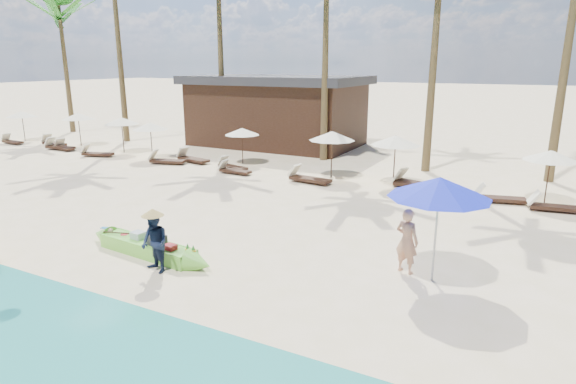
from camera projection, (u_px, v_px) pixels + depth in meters
The scene contains 30 objects.
ground at pixel (221, 268), 12.31m from camera, with size 240.00×240.00×0.00m, color beige.
wet_sand_strip at pixel (46, 377), 8.03m from camera, with size 240.00×4.50×0.01m, color tan.
green_canoe at pixel (147, 247), 13.08m from camera, with size 5.03×0.93×0.64m.
tourist at pixel (407, 241), 11.85m from camera, with size 0.60×0.40×1.66m, color tan.
vendor_green at pixel (155, 243), 11.88m from camera, with size 0.75×0.58×1.53m, color #141D38.
blue_umbrella at pixel (440, 187), 11.02m from camera, with size 2.37×2.37×2.55m.
resort_parasol_0 at pixel (22, 114), 31.95m from camera, with size 1.90×1.90×1.96m.
lounger_0_left at pixel (12, 141), 30.99m from camera, with size 1.72×0.61×0.58m.
lounger_0_right at pixel (53, 143), 30.23m from camera, with size 1.98×0.81×0.66m.
resort_parasol_1 at pixel (78, 116), 30.00m from camera, with size 1.99×1.99×2.05m.
lounger_1_left at pixel (59, 146), 28.89m from camera, with size 1.99×0.74×0.66m.
lounger_1_right at pixel (64, 147), 28.85m from camera, with size 1.79×1.04×0.58m.
resort_parasol_2 at pixel (121, 121), 27.65m from camera, with size 1.98×1.98×2.04m.
lounger_2_left at pixel (96, 153), 26.83m from camera, with size 1.88×1.06×0.61m.
resort_parasol_3 at pixel (150, 126), 25.87m from camera, with size 1.91×1.91×1.96m.
lounger_3_left at pixel (165, 160), 24.85m from camera, with size 1.99×1.08×0.65m.
lounger_3_right at pixel (192, 158), 25.28m from camera, with size 2.06×0.96×0.67m.
resort_parasol_4 at pixel (242, 132), 24.63m from camera, with size 1.79×1.79×1.84m.
lounger_4_left at pixel (233, 170), 22.68m from camera, with size 1.65×0.54×0.56m.
lounger_4_right at pixel (231, 166), 23.54m from camera, with size 1.77×0.91×0.58m.
resort_parasol_5 at pixel (332, 136), 21.49m from camera, with size 2.06×2.06×2.12m.
lounger_5_left at pixel (307, 178), 20.99m from camera, with size 2.02×0.81×0.67m.
resort_parasol_6 at pixel (396, 140), 20.11m from camera, with size 2.08×2.08×2.14m.
lounger_6_left at pixel (414, 182), 20.23m from camera, with size 2.01×1.18×0.65m.
lounger_6_right at pixel (412, 183), 20.16m from camera, with size 1.95×0.77×0.65m.
resort_parasol_7 at pixel (551, 156), 17.56m from camera, with size 1.93×1.93×1.99m.
lounger_7_left at pixel (497, 197), 17.99m from camera, with size 1.92×0.98×0.63m.
lounger_7_right at pixel (553, 206), 16.93m from camera, with size 1.88×0.83×0.62m.
palm_0 at pixel (60, 19), 34.46m from camera, with size 2.08×2.08×9.90m.
pavilion_west at pixel (277, 110), 30.29m from camera, with size 10.80×6.60×4.30m.
Camera 1 is at (6.80, -9.29, 5.07)m, focal length 30.00 mm.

